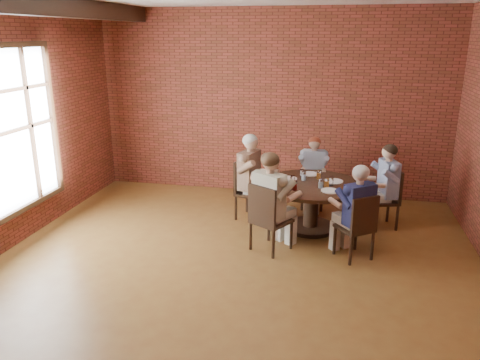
% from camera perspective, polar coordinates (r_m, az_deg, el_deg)
% --- Properties ---
extents(floor, '(7.00, 7.00, 0.00)m').
position_cam_1_polar(floor, '(5.98, -1.45, -11.95)').
color(floor, brown).
rests_on(floor, ground).
extents(wall_back, '(7.00, 0.00, 7.00)m').
position_cam_1_polar(wall_back, '(8.74, 3.78, 9.26)').
color(wall_back, brown).
rests_on(wall_back, ground).
extents(wall_front, '(7.00, 0.00, 7.00)m').
position_cam_1_polar(wall_front, '(2.34, -22.66, -15.91)').
color(wall_front, brown).
rests_on(wall_front, ground).
extents(ceiling_beam, '(0.22, 6.90, 0.26)m').
position_cam_1_polar(ceiling_beam, '(6.27, -25.45, 18.92)').
color(ceiling_beam, black).
rests_on(ceiling_beam, ceiling).
extents(window, '(0.10, 2.16, 2.36)m').
position_cam_1_polar(window, '(7.13, -26.58, 5.21)').
color(window, white).
rests_on(window, wall_left).
extents(dining_table, '(1.55, 1.55, 0.75)m').
position_cam_1_polar(dining_table, '(7.29, 8.70, -2.07)').
color(dining_table, black).
rests_on(dining_table, floor).
extents(chair_a, '(0.53, 0.53, 0.94)m').
position_cam_1_polar(chair_a, '(7.67, 17.61, -1.87)').
color(chair_a, black).
rests_on(chair_a, floor).
extents(diner_a, '(0.77, 0.69, 1.33)m').
position_cam_1_polar(diner_a, '(7.59, 17.12, -0.77)').
color(diner_a, '#37508F').
rests_on(diner_a, floor).
extents(chair_b, '(0.40, 0.40, 0.90)m').
position_cam_1_polar(chair_b, '(8.28, 8.88, 0.03)').
color(chair_b, black).
rests_on(chair_b, floor).
extents(diner_b, '(0.50, 0.61, 1.26)m').
position_cam_1_polar(diner_b, '(8.17, 8.91, 0.81)').
color(diner_b, '#9FB1CB').
rests_on(diner_b, floor).
extents(chair_c, '(0.57, 0.57, 0.98)m').
position_cam_1_polar(chair_c, '(7.68, 0.88, -0.85)').
color(chair_c, black).
rests_on(chair_c, floor).
extents(diner_c, '(0.83, 0.74, 1.41)m').
position_cam_1_polar(diner_c, '(7.59, 1.54, 0.32)').
color(diner_c, brown).
rests_on(diner_c, floor).
extents(chair_d, '(0.64, 0.64, 0.98)m').
position_cam_1_polar(chair_d, '(6.47, 3.31, -4.44)').
color(chair_d, black).
rests_on(chair_d, floor).
extents(diner_d, '(0.86, 0.91, 1.42)m').
position_cam_1_polar(diner_d, '(6.47, 3.88, -2.72)').
color(diner_d, '#BFA196').
rests_on(diner_d, floor).
extents(chair_e, '(0.58, 0.58, 0.93)m').
position_cam_1_polar(chair_e, '(6.43, 14.28, -5.35)').
color(chair_e, black).
rests_on(chair_e, floor).
extents(diner_e, '(0.79, 0.82, 1.31)m').
position_cam_1_polar(diner_e, '(6.43, 13.92, -3.84)').
color(diner_e, '#191E48').
rests_on(diner_e, floor).
extents(plate_a, '(0.26, 0.26, 0.01)m').
position_cam_1_polar(plate_a, '(7.37, 11.46, -0.13)').
color(plate_a, white).
rests_on(plate_a, dining_table).
extents(plate_b, '(0.26, 0.26, 0.01)m').
position_cam_1_polar(plate_b, '(7.68, 8.55, 0.75)').
color(plate_b, white).
rests_on(plate_b, dining_table).
extents(plate_c, '(0.26, 0.26, 0.01)m').
position_cam_1_polar(plate_c, '(7.39, 5.98, 0.19)').
color(plate_c, white).
rests_on(plate_c, dining_table).
extents(plate_d, '(0.26, 0.26, 0.01)m').
position_cam_1_polar(plate_d, '(6.90, 10.90, -1.29)').
color(plate_d, white).
rests_on(plate_d, dining_table).
extents(glass_a, '(0.07, 0.07, 0.14)m').
position_cam_1_polar(glass_a, '(7.15, 11.05, -0.11)').
color(glass_a, white).
rests_on(glass_a, dining_table).
extents(glass_b, '(0.07, 0.07, 0.14)m').
position_cam_1_polar(glass_b, '(7.44, 9.57, 0.67)').
color(glass_b, white).
rests_on(glass_b, dining_table).
extents(glass_c, '(0.07, 0.07, 0.14)m').
position_cam_1_polar(glass_c, '(7.44, 7.61, 0.76)').
color(glass_c, white).
rests_on(glass_c, dining_table).
extents(glass_d, '(0.07, 0.07, 0.14)m').
position_cam_1_polar(glass_d, '(7.32, 7.78, 0.48)').
color(glass_d, white).
rests_on(glass_d, dining_table).
extents(glass_e, '(0.07, 0.07, 0.14)m').
position_cam_1_polar(glass_e, '(7.10, 6.43, -0.02)').
color(glass_e, white).
rests_on(glass_e, dining_table).
extents(glass_f, '(0.07, 0.07, 0.14)m').
position_cam_1_polar(glass_f, '(6.85, 6.67, -0.67)').
color(glass_f, white).
rests_on(glass_f, dining_table).
extents(glass_g, '(0.07, 0.07, 0.14)m').
position_cam_1_polar(glass_g, '(7.00, 9.82, -0.42)').
color(glass_g, white).
rests_on(glass_g, dining_table).
extents(glass_h, '(0.07, 0.07, 0.14)m').
position_cam_1_polar(glass_h, '(7.05, 10.53, -0.33)').
color(glass_h, white).
rests_on(glass_h, dining_table).
extents(smartphone, '(0.07, 0.13, 0.01)m').
position_cam_1_polar(smartphone, '(6.91, 12.27, -1.38)').
color(smartphone, black).
rests_on(smartphone, dining_table).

